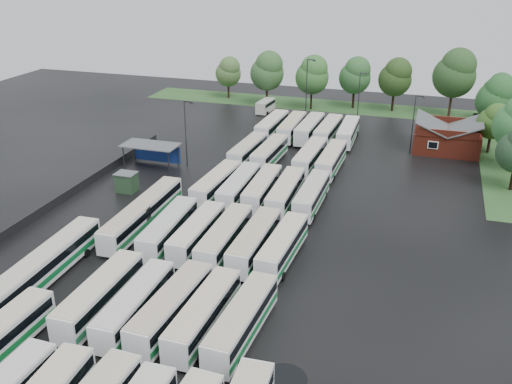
% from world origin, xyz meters
% --- Properties ---
extents(ground, '(160.00, 160.00, 0.00)m').
position_xyz_m(ground, '(0.00, 0.00, 0.00)').
color(ground, black).
rests_on(ground, ground).
extents(brick_building, '(10.07, 8.60, 5.39)m').
position_xyz_m(brick_building, '(24.00, 42.77, 1.87)').
color(brick_building, maroon).
rests_on(brick_building, ground).
extents(wash_shed, '(8.20, 4.20, 3.58)m').
position_xyz_m(wash_shed, '(-17.20, 22.02, 2.99)').
color(wash_shed, '#2D2D30').
rests_on(wash_shed, ground).
extents(utility_hut, '(2.70, 2.20, 2.62)m').
position_xyz_m(utility_hut, '(-16.20, 12.60, 1.32)').
color(utility_hut, '#203A21').
rests_on(utility_hut, ground).
extents(grass_strip_north, '(80.00, 10.00, 0.01)m').
position_xyz_m(grass_strip_north, '(2.00, 64.80, 0.01)').
color(grass_strip_north, '#2A5222').
rests_on(grass_strip_north, ground).
extents(grass_strip_east, '(10.00, 50.00, 0.01)m').
position_xyz_m(grass_strip_east, '(34.00, 42.80, 0.01)').
color(grass_strip_east, '#2A5222').
rests_on(grass_strip_east, ground).
extents(west_fence, '(0.10, 50.00, 1.20)m').
position_xyz_m(west_fence, '(-22.20, 8.00, 0.60)').
color(west_fence, '#2D2D30').
rests_on(west_fence, ground).
extents(bus_r1c0, '(2.53, 11.64, 3.24)m').
position_xyz_m(bus_r1c0, '(-4.59, -12.43, 1.78)').
color(bus_r1c0, white).
rests_on(bus_r1c0, ground).
extents(bus_r1c1, '(2.50, 11.17, 3.10)m').
position_xyz_m(bus_r1c1, '(-1.05, -12.64, 1.71)').
color(bus_r1c1, white).
rests_on(bus_r1c1, ground).
extents(bus_r1c2, '(3.03, 11.67, 3.22)m').
position_xyz_m(bus_r1c2, '(2.16, -12.22, 1.77)').
color(bus_r1c2, white).
rests_on(bus_r1c2, ground).
extents(bus_r1c3, '(2.70, 11.29, 3.13)m').
position_xyz_m(bus_r1c3, '(5.13, -12.22, 1.72)').
color(bus_r1c3, white).
rests_on(bus_r1c3, ground).
extents(bus_r1c4, '(2.91, 11.45, 3.16)m').
position_xyz_m(bus_r1c4, '(8.48, -12.14, 1.74)').
color(bus_r1c4, white).
rests_on(bus_r1c4, ground).
extents(bus_r2c0, '(2.93, 11.61, 3.21)m').
position_xyz_m(bus_r2c0, '(-4.55, 1.18, 1.76)').
color(bus_r2c0, white).
rests_on(bus_r2c0, ground).
extents(bus_r2c1, '(2.38, 11.13, 3.10)m').
position_xyz_m(bus_r2c1, '(-1.23, 1.31, 1.70)').
color(bus_r2c1, white).
rests_on(bus_r2c1, ground).
extents(bus_r2c2, '(2.59, 11.70, 3.25)m').
position_xyz_m(bus_r2c2, '(2.03, 1.04, 1.79)').
color(bus_r2c2, white).
rests_on(bus_r2c2, ground).
extents(bus_r2c3, '(2.56, 11.56, 3.21)m').
position_xyz_m(bus_r2c3, '(5.27, 1.23, 1.77)').
color(bus_r2c3, white).
rests_on(bus_r2c3, ground).
extents(bus_r2c4, '(2.79, 11.27, 3.11)m').
position_xyz_m(bus_r2c4, '(8.32, 1.16, 1.71)').
color(bus_r2c4, white).
rests_on(bus_r2c4, ground).
extents(bus_r3c0, '(2.93, 11.49, 3.17)m').
position_xyz_m(bus_r3c0, '(-4.22, 14.65, 1.74)').
color(bus_r3c0, white).
rests_on(bus_r3c0, ground).
extents(bus_r3c1, '(2.58, 11.42, 3.17)m').
position_xyz_m(bus_r3c1, '(-1.10, 14.65, 1.74)').
color(bus_r3c1, white).
rests_on(bus_r3c1, ground).
extents(bus_r3c2, '(2.67, 11.25, 3.12)m').
position_xyz_m(bus_r3c2, '(1.86, 15.06, 1.71)').
color(bus_r3c2, white).
rests_on(bus_r3c2, ground).
extents(bus_r3c3, '(2.69, 11.57, 3.21)m').
position_xyz_m(bus_r3c3, '(5.04, 14.61, 1.76)').
color(bus_r3c3, white).
rests_on(bus_r3c3, ground).
extents(bus_r3c4, '(2.44, 11.15, 3.10)m').
position_xyz_m(bus_r3c4, '(8.30, 14.99, 1.71)').
color(bus_r3c4, white).
rests_on(bus_r3c4, ground).
extents(bus_r4c0, '(2.87, 11.27, 3.11)m').
position_xyz_m(bus_r4c0, '(-4.51, 28.48, 1.71)').
color(bus_r4c0, white).
rests_on(bus_r4c0, ground).
extents(bus_r4c1, '(2.76, 11.31, 3.13)m').
position_xyz_m(bus_r4c1, '(-1.09, 28.39, 1.72)').
color(bus_r4c1, white).
rests_on(bus_r4c1, ground).
extents(bus_r4c3, '(2.79, 11.61, 3.21)m').
position_xyz_m(bus_r4c3, '(5.06, 28.32, 1.77)').
color(bus_r4c3, white).
rests_on(bus_r4c3, ground).
extents(bus_r4c4, '(2.58, 11.38, 3.16)m').
position_xyz_m(bus_r4c4, '(8.24, 28.17, 1.74)').
color(bus_r4c4, white).
rests_on(bus_r4c4, ground).
extents(bus_r5c0, '(2.85, 11.80, 3.26)m').
position_xyz_m(bus_r5c0, '(-4.56, 41.68, 1.80)').
color(bus_r5c0, white).
rests_on(bus_r5c0, ground).
extents(bus_r5c1, '(2.50, 11.50, 3.20)m').
position_xyz_m(bus_r5c1, '(-1.16, 42.08, 1.76)').
color(bus_r5c1, white).
rests_on(bus_r5c1, ground).
extents(bus_r5c2, '(2.79, 11.78, 3.26)m').
position_xyz_m(bus_r5c2, '(1.93, 42.04, 1.79)').
color(bus_r5c2, white).
rests_on(bus_r5c2, ground).
extents(bus_r5c3, '(2.84, 11.67, 3.23)m').
position_xyz_m(bus_r5c3, '(5.13, 41.93, 1.77)').
color(bus_r5c3, white).
rests_on(bus_r5c3, ground).
extents(bus_r5c4, '(2.68, 11.40, 3.16)m').
position_xyz_m(bus_r5c4, '(8.38, 42.28, 1.74)').
color(bus_r5c4, white).
rests_on(bus_r5c4, ground).
extents(artic_bus_west_b, '(2.59, 16.73, 3.10)m').
position_xyz_m(artic_bus_west_b, '(-9.15, 3.96, 1.72)').
color(artic_bus_west_b, white).
rests_on(artic_bus_west_b, ground).
extents(artic_bus_west_c, '(2.85, 17.03, 3.15)m').
position_xyz_m(artic_bus_west_c, '(-12.49, -9.77, 1.75)').
color(artic_bus_west_c, white).
rests_on(artic_bus_west_c, ground).
extents(minibus, '(2.54, 5.71, 2.42)m').
position_xyz_m(minibus, '(-10.04, 55.94, 1.34)').
color(minibus, silver).
rests_on(minibus, ground).
extents(tree_north_0, '(5.42, 5.42, 8.98)m').
position_xyz_m(tree_north_0, '(-20.79, 64.55, 5.77)').
color(tree_north_0, black).
rests_on(tree_north_0, ground).
extents(tree_north_1, '(6.78, 6.78, 11.23)m').
position_xyz_m(tree_north_1, '(-11.10, 60.93, 7.22)').
color(tree_north_1, '#39251B').
rests_on(tree_north_1, ground).
extents(tree_north_2, '(6.58, 6.58, 10.90)m').
position_xyz_m(tree_north_2, '(-1.90, 60.94, 7.01)').
color(tree_north_2, black).
rests_on(tree_north_2, ground).
extents(tree_north_3, '(6.30, 6.30, 10.43)m').
position_xyz_m(tree_north_3, '(6.01, 64.43, 6.71)').
color(tree_north_3, black).
rests_on(tree_north_3, ground).
extents(tree_north_4, '(6.42, 6.42, 10.64)m').
position_xyz_m(tree_north_4, '(13.78, 64.48, 6.84)').
color(tree_north_4, black).
rests_on(tree_north_4, ground).
extents(tree_north_5, '(7.91, 7.91, 13.10)m').
position_xyz_m(tree_north_5, '(24.57, 63.87, 8.43)').
color(tree_north_5, '#34231A').
rests_on(tree_north_5, ground).
extents(tree_north_6, '(5.61, 5.61, 9.29)m').
position_xyz_m(tree_north_6, '(32.30, 62.32, 5.97)').
color(tree_north_6, black).
rests_on(tree_north_6, ground).
extents(tree_east_2, '(4.92, 4.89, 8.09)m').
position_xyz_m(tree_east_2, '(30.58, 43.69, 5.20)').
color(tree_east_2, black).
rests_on(tree_east_2, ground).
extents(tree_east_3, '(6.59, 6.59, 10.91)m').
position_xyz_m(tree_east_3, '(31.33, 51.84, 7.02)').
color(tree_east_3, black).
rests_on(tree_east_3, ground).
extents(tree_east_4, '(5.08, 5.08, 8.41)m').
position_xyz_m(tree_east_4, '(32.65, 62.40, 5.41)').
color(tree_east_4, black).
rests_on(tree_east_4, ground).
extents(lamp_post_ne, '(1.42, 0.28, 9.23)m').
position_xyz_m(lamp_post_ne, '(18.77, 40.05, 5.36)').
color(lamp_post_ne, '#2D2D30').
rests_on(lamp_post_ne, ground).
extents(lamp_post_nw, '(1.52, 0.30, 9.89)m').
position_xyz_m(lamp_post_nw, '(-12.33, 23.78, 5.74)').
color(lamp_post_nw, '#2D2D30').
rests_on(lamp_post_nw, ground).
extents(lamp_post_back_w, '(1.69, 0.33, 10.98)m').
position_xyz_m(lamp_post_back_w, '(-1.66, 55.31, 6.38)').
color(lamp_post_back_w, '#2D2D30').
rests_on(lamp_post_back_w, ground).
extents(lamp_post_back_e, '(1.40, 0.27, 9.11)m').
position_xyz_m(lamp_post_back_e, '(8.20, 55.21, 5.29)').
color(lamp_post_back_e, '#2D2D30').
rests_on(lamp_post_back_e, ground).
extents(puddle_0, '(6.03, 6.03, 0.01)m').
position_xyz_m(puddle_0, '(-3.34, -21.30, 0.00)').
color(puddle_0, black).
rests_on(puddle_0, ground).
extents(puddle_2, '(6.26, 6.26, 0.01)m').
position_xyz_m(puddle_2, '(-6.99, 3.00, 0.00)').
color(puddle_2, black).
rests_on(puddle_2, ground).
extents(puddle_3, '(5.05, 5.05, 0.01)m').
position_xyz_m(puddle_3, '(5.06, -4.50, 0.00)').
color(puddle_3, black).
rests_on(puddle_3, ground).
extents(puddle_4, '(3.57, 3.57, 0.01)m').
position_xyz_m(puddle_4, '(13.07, -15.82, 0.00)').
color(puddle_4, black).
rests_on(puddle_4, ground).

